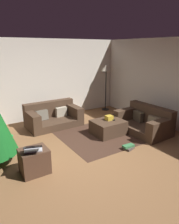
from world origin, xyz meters
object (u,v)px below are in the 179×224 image
(ottoman, at_px, (108,127))
(tv_remote, at_px, (112,120))
(couch_right, at_px, (145,122))
(couch_left, at_px, (53,117))
(book_stack, at_px, (128,147))
(corner_lamp, at_px, (106,71))
(laptop, at_px, (33,148))
(gift_box, at_px, (109,118))
(side_table, at_px, (34,161))

(ottoman, bearing_deg, tv_remote, -5.74)
(couch_right, bearing_deg, ottoman, 67.17)
(couch_left, height_order, book_stack, couch_left)
(corner_lamp, bearing_deg, laptop, -143.63)
(laptop, relative_size, corner_lamp, 0.28)
(gift_box, distance_m, book_stack, 1.12)
(side_table, distance_m, laptop, 0.31)
(gift_box, xyz_separation_m, side_table, (-2.40, -0.78, -0.21))
(couch_left, bearing_deg, corner_lamp, -169.89)
(side_table, xyz_separation_m, laptop, (-0.02, -0.06, 0.30))
(tv_remote, height_order, corner_lamp, corner_lamp)
(ottoman, bearing_deg, side_table, -162.67)
(couch_left, xyz_separation_m, ottoman, (1.02, -1.48, -0.08))
(couch_right, xyz_separation_m, book_stack, (-1.16, -0.58, -0.23))
(couch_left, relative_size, ottoman, 1.92)
(couch_right, height_order, book_stack, couch_right)
(couch_right, distance_m, gift_box, 1.07)
(gift_box, bearing_deg, tv_remote, -42.25)
(gift_box, height_order, side_table, gift_box)
(tv_remote, bearing_deg, book_stack, -131.43)
(tv_remote, relative_size, side_table, 0.31)
(ottoman, height_order, tv_remote, tv_remote)
(laptop, bearing_deg, ottoman, 18.46)
(book_stack, relative_size, corner_lamp, 0.17)
(couch_right, xyz_separation_m, ottoman, (-1.01, 0.40, -0.08))
(tv_remote, bearing_deg, corner_lamp, 31.80)
(couch_left, distance_m, couch_right, 2.77)
(couch_right, bearing_deg, corner_lamp, -9.92)
(ottoman, xyz_separation_m, side_table, (-2.34, -0.73, 0.05))
(ottoman, distance_m, gift_box, 0.27)
(couch_right, bearing_deg, couch_left, 45.95)
(gift_box, xyz_separation_m, tv_remote, (0.07, -0.06, -0.05))
(side_table, bearing_deg, laptop, -108.11)
(corner_lamp, bearing_deg, ottoman, -125.02)
(couch_right, height_order, laptop, couch_right)
(ottoman, relative_size, corner_lamp, 0.49)
(book_stack, bearing_deg, ottoman, 81.68)
(ottoman, bearing_deg, corner_lamp, 54.98)
(couch_left, bearing_deg, tv_remote, 126.39)
(gift_box, bearing_deg, couch_right, -25.11)
(tv_remote, bearing_deg, couch_right, -49.47)
(couch_right, xyz_separation_m, gift_box, (-0.95, 0.45, 0.17))
(couch_left, relative_size, book_stack, 5.58)
(couch_right, relative_size, corner_lamp, 0.88)
(couch_left, distance_m, tv_remote, 1.89)
(couch_right, height_order, side_table, couch_right)
(tv_remote, height_order, side_table, side_table)
(ottoman, distance_m, book_stack, 1.00)
(couch_right, xyz_separation_m, laptop, (-3.37, -0.39, 0.26))
(couch_left, xyz_separation_m, couch_right, (2.04, -1.88, 0.00))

